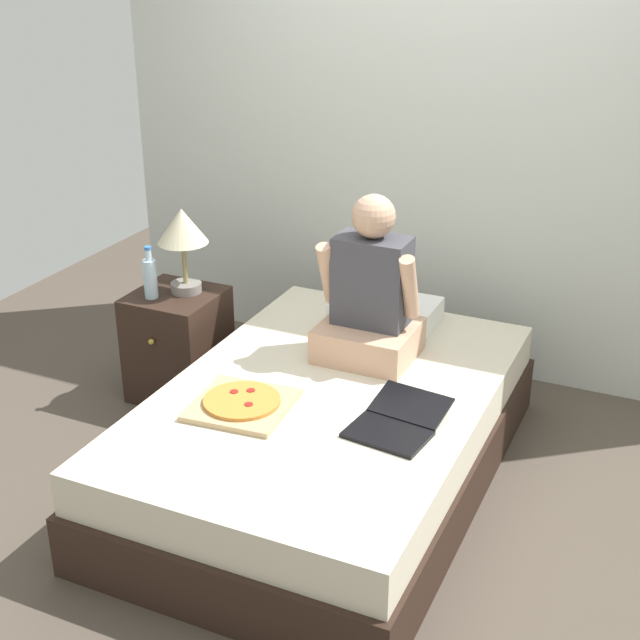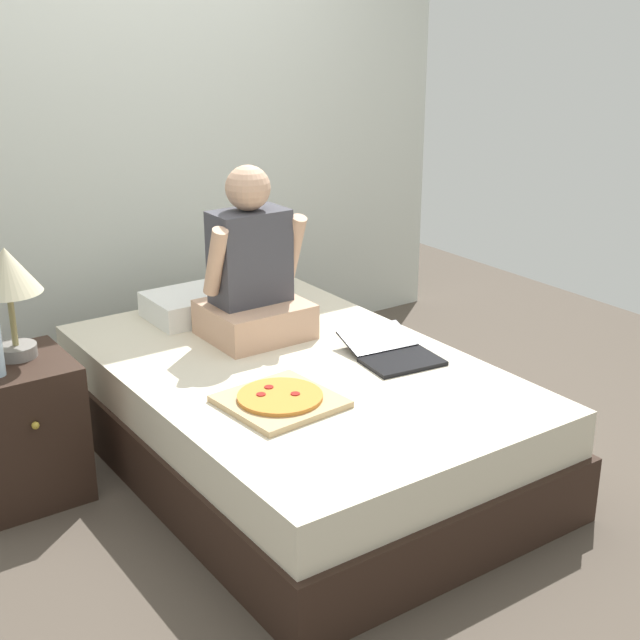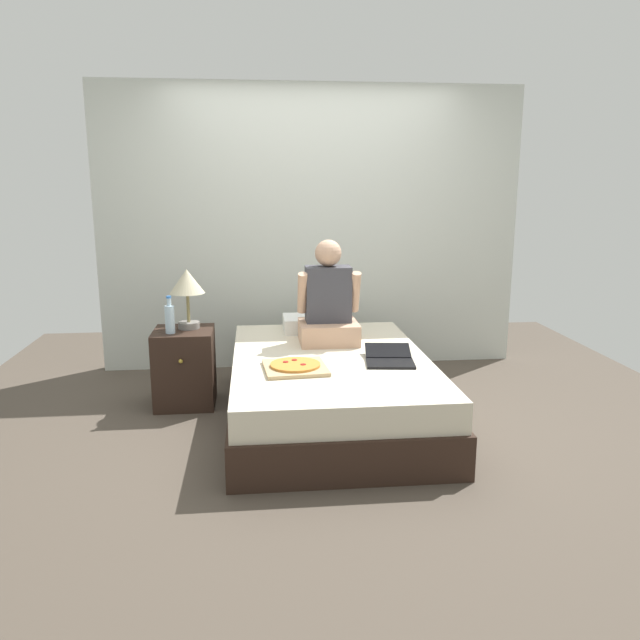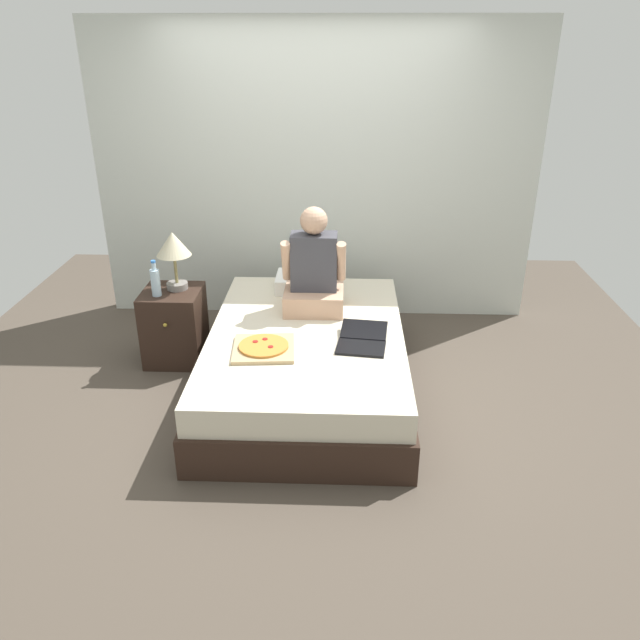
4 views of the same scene
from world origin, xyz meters
The scene contains 10 objects.
ground_plane centered at (0.00, 0.00, 0.00)m, with size 5.76×5.76×0.00m, color #4C4238.
wall_back centered at (0.00, 1.42, 1.25)m, with size 3.76×0.12×2.50m, color silver.
bed centered at (0.00, 0.00, 0.23)m, with size 1.39×2.12×0.46m.
nightstand_left centered at (-1.06, 0.41, 0.29)m, with size 0.44×0.47×0.58m.
lamp_on_left_nightstand centered at (-1.02, 0.46, 0.91)m, with size 0.26×0.26×0.45m.
water_bottle centered at (-1.14, 0.32, 0.69)m, with size 0.07×0.07×0.28m.
pillow centered at (-0.03, 0.78, 0.52)m, with size 0.52×0.34×0.12m, color white.
person_seated centered at (0.03, 0.40, 0.75)m, with size 0.47×0.40×0.78m.
laptop centered at (0.38, -0.19, 0.49)m, with size 0.37×0.45×0.07m.
pizza_box centered at (-0.27, -0.30, 0.48)m, with size 0.43×0.43×0.05m.
Camera 3 is at (-0.51, -4.19, 1.66)m, focal length 35.00 mm.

